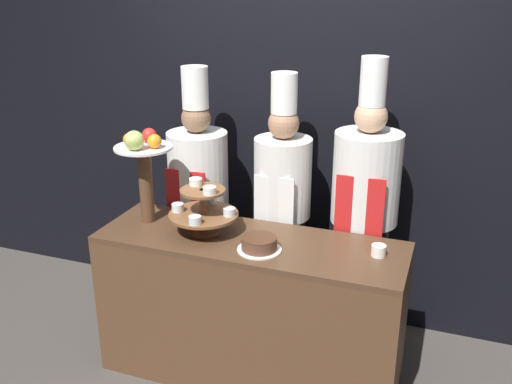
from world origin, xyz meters
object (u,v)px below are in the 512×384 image
at_px(fruit_pedestal, 143,160).
at_px(chef_left, 199,192).
at_px(chef_center_right, 364,206).
at_px(tiered_stand, 203,209).
at_px(cake_round, 259,244).
at_px(cup_white, 379,251).
at_px(chef_center_left, 282,201).

distance_m(fruit_pedestal, chef_left, 0.60).
bearing_deg(chef_center_right, chef_left, 180.00).
distance_m(tiered_stand, cake_round, 0.41).
bearing_deg(tiered_stand, fruit_pedestal, 175.78).
bearing_deg(chef_center_right, tiered_stand, -148.87).
xyz_separation_m(cup_white, chef_left, (-1.26, 0.45, 0.00)).
xyz_separation_m(tiered_stand, cake_round, (0.38, -0.10, -0.11)).
height_order(tiered_stand, fruit_pedestal, fruit_pedestal).
bearing_deg(cake_round, fruit_pedestal, 170.16).
xyz_separation_m(fruit_pedestal, cup_white, (1.37, 0.02, -0.36)).
bearing_deg(tiered_stand, chef_center_right, 31.13).
bearing_deg(fruit_pedestal, cup_white, 0.92).
height_order(cup_white, chef_center_left, chef_center_left).
bearing_deg(cake_round, chef_center_left, 96.09).
bearing_deg(tiered_stand, cup_white, 2.92).
height_order(chef_left, chef_center_left, chef_left).
bearing_deg(fruit_pedestal, chef_center_right, 21.24).
distance_m(tiered_stand, fruit_pedestal, 0.46).
height_order(fruit_pedestal, chef_center_left, chef_center_left).
bearing_deg(cup_white, chef_center_right, 109.37).
bearing_deg(tiered_stand, cake_round, -15.42).
bearing_deg(cup_white, tiered_stand, -177.08).
bearing_deg(cake_round, chef_center_right, 53.13).
relative_size(cup_white, chef_center_left, 0.04).
relative_size(cake_round, cup_white, 3.11).
bearing_deg(chef_center_left, chef_left, -179.99).
distance_m(tiered_stand, chef_center_left, 0.60).
bearing_deg(fruit_pedestal, chef_left, 76.44).
height_order(tiered_stand, chef_center_left, chef_center_left).
xyz_separation_m(tiered_stand, chef_center_right, (0.83, 0.50, -0.06)).
xyz_separation_m(tiered_stand, fruit_pedestal, (-0.39, 0.03, 0.24)).
distance_m(fruit_pedestal, chef_center_right, 1.34).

